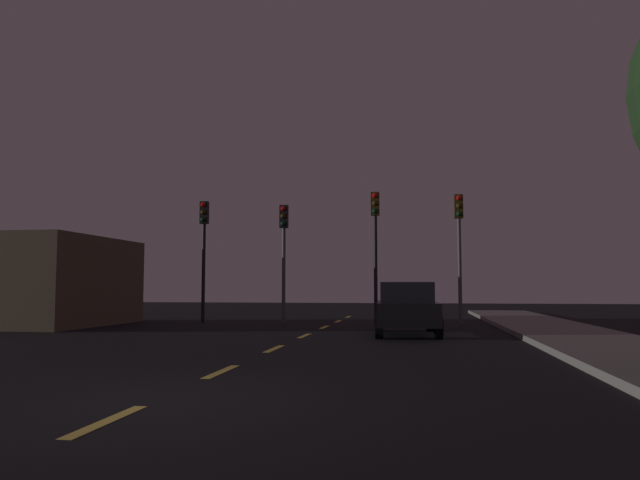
{
  "coord_description": "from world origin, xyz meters",
  "views": [
    {
      "loc": [
        3.25,
        -7.29,
        1.41
      ],
      "look_at": [
        -0.02,
        13.2,
        3.03
      ],
      "focal_mm": 34.06,
      "sensor_mm": 36.0,
      "label": 1
    }
  ],
  "objects_px": {
    "traffic_signal_center_right": "(375,232)",
    "car_stopped_ahead": "(406,308)",
    "traffic_signal_center_left": "(284,240)",
    "traffic_signal_far_right": "(459,233)",
    "traffic_signal_far_left": "(204,237)"
  },
  "relations": [
    {
      "from": "traffic_signal_far_left",
      "to": "traffic_signal_center_left",
      "type": "relative_size",
      "value": 1.05
    },
    {
      "from": "traffic_signal_center_right",
      "to": "traffic_signal_far_right",
      "type": "xyz_separation_m",
      "value": [
        3.14,
        -0.0,
        -0.11
      ]
    },
    {
      "from": "traffic_signal_center_right",
      "to": "car_stopped_ahead",
      "type": "relative_size",
      "value": 1.23
    },
    {
      "from": "traffic_signal_center_left",
      "to": "traffic_signal_center_right",
      "type": "bearing_deg",
      "value": 0.01
    },
    {
      "from": "traffic_signal_center_left",
      "to": "traffic_signal_far_right",
      "type": "relative_size",
      "value": 0.95
    },
    {
      "from": "traffic_signal_far_left",
      "to": "traffic_signal_center_left",
      "type": "bearing_deg",
      "value": -0.01
    },
    {
      "from": "traffic_signal_far_left",
      "to": "traffic_signal_center_right",
      "type": "height_order",
      "value": "traffic_signal_center_right"
    },
    {
      "from": "traffic_signal_far_left",
      "to": "car_stopped_ahead",
      "type": "distance_m",
      "value": 9.84
    },
    {
      "from": "traffic_signal_center_right",
      "to": "traffic_signal_far_right",
      "type": "height_order",
      "value": "traffic_signal_center_right"
    },
    {
      "from": "traffic_signal_center_left",
      "to": "traffic_signal_far_right",
      "type": "height_order",
      "value": "traffic_signal_far_right"
    },
    {
      "from": "traffic_signal_center_left",
      "to": "car_stopped_ahead",
      "type": "bearing_deg",
      "value": -45.7
    },
    {
      "from": "traffic_signal_center_right",
      "to": "traffic_signal_far_right",
      "type": "relative_size",
      "value": 1.03
    },
    {
      "from": "traffic_signal_center_right",
      "to": "car_stopped_ahead",
      "type": "height_order",
      "value": "traffic_signal_center_right"
    },
    {
      "from": "traffic_signal_center_left",
      "to": "car_stopped_ahead",
      "type": "distance_m",
      "value": 7.33
    },
    {
      "from": "traffic_signal_far_left",
      "to": "traffic_signal_center_right",
      "type": "relative_size",
      "value": 0.96
    }
  ]
}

